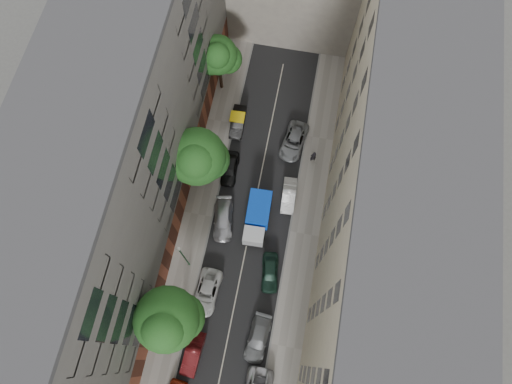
% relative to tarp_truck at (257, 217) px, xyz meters
% --- Properties ---
extents(ground, '(120.00, 120.00, 0.00)m').
position_rel_tarp_truck_xyz_m(ground, '(-0.60, -0.44, -1.37)').
color(ground, '#4C4C49').
rests_on(ground, ground).
extents(road_surface, '(8.00, 44.00, 0.02)m').
position_rel_tarp_truck_xyz_m(road_surface, '(-0.60, -0.44, -1.36)').
color(road_surface, black).
rests_on(road_surface, ground).
extents(sidewalk_left, '(3.00, 44.00, 0.15)m').
position_rel_tarp_truck_xyz_m(sidewalk_left, '(-6.10, -0.44, -1.30)').
color(sidewalk_left, gray).
rests_on(sidewalk_left, ground).
extents(sidewalk_right, '(3.00, 44.00, 0.15)m').
position_rel_tarp_truck_xyz_m(sidewalk_right, '(4.90, -0.44, -1.30)').
color(sidewalk_right, gray).
rests_on(sidewalk_right, ground).
extents(building_left, '(8.00, 44.00, 20.00)m').
position_rel_tarp_truck_xyz_m(building_left, '(-11.60, -0.44, 8.63)').
color(building_left, '#52504C').
rests_on(building_left, ground).
extents(building_right, '(8.00, 44.00, 20.00)m').
position_rel_tarp_truck_xyz_m(building_right, '(10.40, -0.44, 8.63)').
color(building_right, '#C2B696').
rests_on(building_right, ground).
extents(tarp_truck, '(2.32, 5.46, 2.49)m').
position_rel_tarp_truck_xyz_m(tarp_truck, '(0.00, 0.00, 0.00)').
color(tarp_truck, black).
rests_on(tarp_truck, ground).
extents(car_left_1, '(1.66, 4.13, 1.34)m').
position_rel_tarp_truck_xyz_m(car_left_1, '(-3.40, -13.67, -0.71)').
color(car_left_1, '#4E0F11').
rests_on(car_left_1, ground).
extents(car_left_2, '(2.37, 4.75, 1.29)m').
position_rel_tarp_truck_xyz_m(car_left_2, '(-3.40, -8.04, -0.73)').
color(car_left_2, silver).
rests_on(car_left_2, ground).
extents(car_left_3, '(2.63, 4.92, 1.36)m').
position_rel_tarp_truck_xyz_m(car_left_3, '(-3.40, -0.64, -0.70)').
color(car_left_3, '#B0B0B5').
rests_on(car_left_3, ground).
extents(car_left_4, '(1.73, 4.02, 1.35)m').
position_rel_tarp_truck_xyz_m(car_left_4, '(-3.89, 4.96, -0.70)').
color(car_left_4, black).
rests_on(car_left_4, ground).
extents(car_left_5, '(1.58, 4.10, 1.33)m').
position_rel_tarp_truck_xyz_m(car_left_5, '(-4.20, 10.56, -0.71)').
color(car_left_5, black).
rests_on(car_left_5, ground).
extents(car_right_1, '(2.18, 4.65, 1.31)m').
position_rel_tarp_truck_xyz_m(car_right_1, '(2.20, -11.24, -0.72)').
color(car_right_1, slate).
rests_on(car_right_1, ground).
extents(car_right_2, '(2.16, 4.20, 1.37)m').
position_rel_tarp_truck_xyz_m(car_right_2, '(2.20, -5.04, -0.69)').
color(car_right_2, '#142F24').
rests_on(car_right_2, ground).
extents(car_right_3, '(1.56, 3.93, 1.27)m').
position_rel_tarp_truck_xyz_m(car_right_3, '(2.69, 3.16, -0.74)').
color(car_right_3, silver).
rests_on(car_right_3, ground).
extents(car_right_4, '(2.97, 5.17, 1.36)m').
position_rel_tarp_truck_xyz_m(car_right_4, '(2.20, 9.36, -0.70)').
color(car_right_4, gray).
rests_on(car_right_4, ground).
extents(tree_near, '(5.56, 5.33, 10.14)m').
position_rel_tarp_truck_xyz_m(tree_near, '(-5.10, -11.55, 5.70)').
color(tree_near, '#382619').
rests_on(tree_near, sidewalk_left).
extents(tree_mid, '(5.71, 5.50, 9.07)m').
position_rel_tarp_truck_xyz_m(tree_mid, '(-6.25, 3.13, 4.78)').
color(tree_mid, '#382619').
rests_on(tree_mid, sidewalk_left).
extents(tree_far, '(4.56, 4.17, 8.13)m').
position_rel_tarp_truck_xyz_m(tree_far, '(-6.89, 14.80, 4.37)').
color(tree_far, '#382619').
rests_on(tree_far, sidewalk_left).
extents(lamp_post, '(0.36, 0.36, 7.01)m').
position_rel_tarp_truck_xyz_m(lamp_post, '(-5.76, -5.68, 3.04)').
color(lamp_post, '#17502A').
rests_on(lamp_post, sidewalk_left).
extents(pedestrian, '(0.79, 0.67, 1.84)m').
position_rel_tarp_truck_xyz_m(pedestrian, '(4.51, 7.78, -0.31)').
color(pedestrian, black).
rests_on(pedestrian, sidewalk_right).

